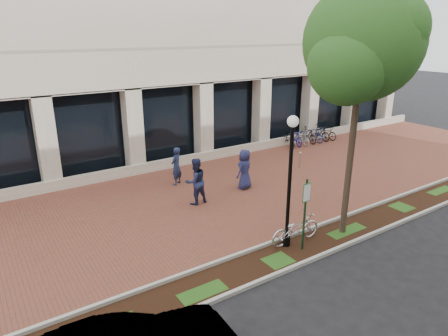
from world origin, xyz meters
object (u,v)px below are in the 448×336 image
lamppost (290,176)px  street_tree (362,50)px  locked_bicycle (295,229)px  pedestrian_right (245,169)px  pedestrian_left (176,166)px  bollard (300,160)px  pedestrian_mid (196,181)px  bike_rack_cluster (308,135)px  parking_sign (306,206)px

lamppost → street_tree: bearing=-8.8°
locked_bicycle → pedestrian_right: 5.12m
street_tree → pedestrian_right: size_ratio=4.54×
street_tree → locked_bicycle: bearing=169.8°
lamppost → locked_bicycle: (0.38, -0.01, -1.97)m
street_tree → pedestrian_left: bearing=111.1°
bollard → street_tree: bearing=-120.8°
locked_bicycle → bollard: bearing=-41.7°
pedestrian_right → bollard: size_ratio=2.08×
pedestrian_right → street_tree: bearing=75.3°
locked_bicycle → bollard: (5.53, 5.57, -0.07)m
pedestrian_mid → bike_rack_cluster: pedestrian_mid is taller
pedestrian_left → pedestrian_mid: pedestrian_mid is taller
locked_bicycle → parking_sign: bearing=170.1°
locked_bicycle → bollard: locked_bicycle is taller
pedestrian_left → bike_rack_cluster: pedestrian_left is taller
parking_sign → street_tree: street_tree is taller
street_tree → locked_bicycle: street_tree is taller
parking_sign → lamppost: lamppost is taller
parking_sign → pedestrian_mid: size_ratio=1.27×
parking_sign → bike_rack_cluster: 13.43m
bike_rack_cluster → pedestrian_right: bearing=-143.7°
street_tree → pedestrian_right: (-0.52, 5.25, -5.33)m
lamppost → street_tree: (2.37, -0.37, 3.76)m
lamppost → pedestrian_mid: 4.94m
locked_bicycle → pedestrian_left: pedestrian_left is taller
bollard → lamppost: bearing=-136.7°
pedestrian_right → pedestrian_left: bearing=-62.8°
lamppost → bike_rack_cluster: size_ratio=1.06×
pedestrian_mid → lamppost: bearing=95.9°
parking_sign → pedestrian_left: size_ratio=1.38×
street_tree → bollard: 9.01m
pedestrian_left → parking_sign: bearing=62.1°
street_tree → bike_rack_cluster: (7.41, 9.27, -5.77)m
parking_sign → locked_bicycle: 1.17m
pedestrian_right → bollard: pedestrian_right is taller
lamppost → street_tree: size_ratio=0.53×
pedestrian_left → bollard: (6.39, -1.45, -0.45)m
parking_sign → bollard: size_ratio=2.82×
street_tree → bollard: bearing=59.2°
lamppost → pedestrian_right: lamppost is taller
pedestrian_right → bike_rack_cluster: pedestrian_right is taller
pedestrian_right → bike_rack_cluster: bearing=-173.4°
pedestrian_right → lamppost: bearing=48.8°
lamppost → bike_rack_cluster: bearing=42.3°
parking_sign → lamppost: (-0.27, 0.50, 0.92)m
street_tree → pedestrian_left: (-2.85, 7.38, -5.35)m
lamppost → pedestrian_left: size_ratio=2.47×
pedestrian_left → bike_rack_cluster: bearing=156.8°
lamppost → pedestrian_left: lamppost is taller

